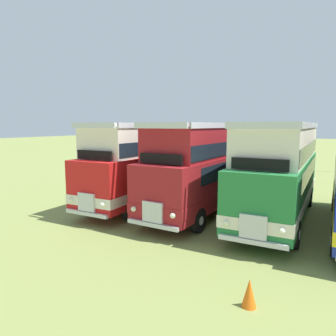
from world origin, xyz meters
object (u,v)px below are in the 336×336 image
Objects in this scene: bus_second_in_row at (209,165)px; cone_mid_row at (249,293)px; bus_first_in_row at (151,161)px; bus_third_in_row at (280,169)px.

cone_mid_row is at bearing -62.20° from bus_second_in_row.
bus_first_in_row is 1.00× the size of bus_second_in_row.
bus_first_in_row is 11.38m from cone_mid_row.
bus_third_in_row is 8.28m from cone_mid_row.
bus_third_in_row is at bearing 94.94° from cone_mid_row.
bus_second_in_row is 9.32m from cone_mid_row.
bus_second_in_row reaches higher than cone_mid_row.
bus_second_in_row is 1.03× the size of bus_third_in_row.
bus_first_in_row is at bearing 134.21° from cone_mid_row.
bus_first_in_row and bus_third_in_row have the same top height.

